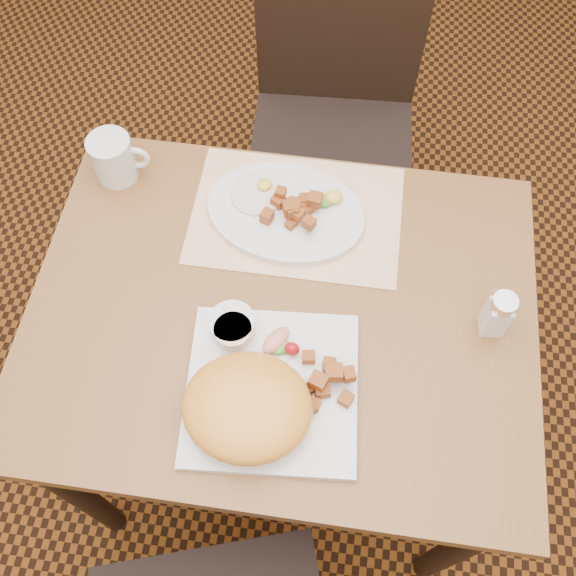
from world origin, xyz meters
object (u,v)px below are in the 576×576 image
at_px(coffee_mug, 114,158).
at_px(plate_oval, 286,212).
at_px(chair_far, 335,106).
at_px(plate_square, 272,389).
at_px(table, 282,334).
at_px(salt_shaker, 498,314).

bearing_deg(coffee_mug, plate_oval, -8.98).
relative_size(chair_far, coffee_mug, 8.43).
bearing_deg(plate_square, table, 92.53).
bearing_deg(salt_shaker, chair_far, 115.60).
bearing_deg(plate_oval, salt_shaker, -25.60).
bearing_deg(coffee_mug, chair_far, 48.78).
height_order(plate_oval, coffee_mug, coffee_mug).
xyz_separation_m(plate_square, plate_oval, (-0.03, 0.35, 0.00)).
relative_size(plate_square, plate_oval, 0.92).
xyz_separation_m(plate_square, coffee_mug, (-0.37, 0.41, 0.04)).
height_order(chair_far, salt_shaker, chair_far).
relative_size(table, plate_square, 3.21).
relative_size(plate_square, salt_shaker, 2.80).
height_order(plate_square, salt_shaker, salt_shaker).
relative_size(chair_far, plate_square, 3.46).
distance_m(plate_oval, coffee_mug, 0.35).
height_order(table, plate_oval, plate_oval).
height_order(plate_square, plate_oval, plate_oval).
bearing_deg(chair_far, plate_square, 85.24).
xyz_separation_m(chair_far, salt_shaker, (0.33, -0.69, 0.26)).
xyz_separation_m(plate_oval, salt_shaker, (0.39, -0.19, 0.04)).
xyz_separation_m(plate_oval, coffee_mug, (-0.34, 0.05, 0.04)).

